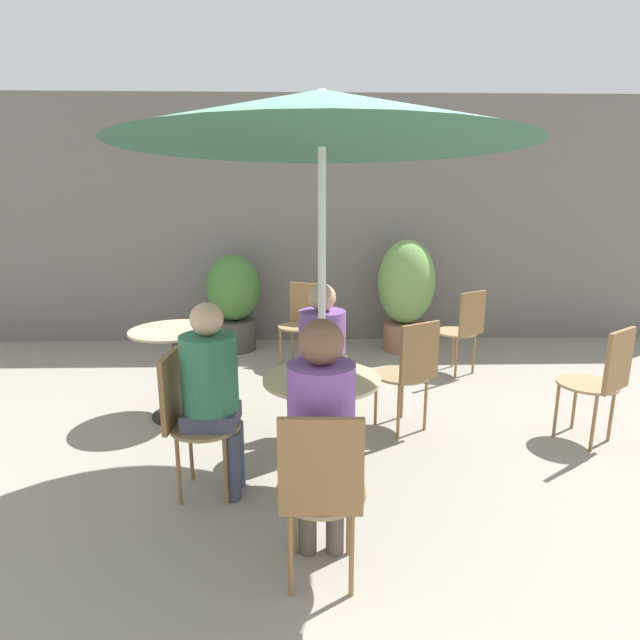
{
  "coord_description": "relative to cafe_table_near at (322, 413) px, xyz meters",
  "views": [
    {
      "loc": [
        -0.16,
        -2.57,
        1.73
      ],
      "look_at": [
        -0.08,
        0.57,
        0.99
      ],
      "focal_mm": 28.0,
      "sensor_mm": 36.0,
      "label": 1
    }
  ],
  "objects": [
    {
      "name": "ground_plane",
      "position": [
        0.08,
        -0.17,
        -0.52
      ],
      "size": [
        20.0,
        20.0,
        0.0
      ],
      "primitive_type": "plane",
      "color": "gray"
    },
    {
      "name": "storefront_wall",
      "position": [
        0.08,
        3.57,
        0.98
      ],
      "size": [
        10.0,
        0.06,
        3.0
      ],
      "color": "slate",
      "rests_on": "ground_plane"
    },
    {
      "name": "cafe_table_near",
      "position": [
        0.0,
        0.0,
        0.0
      ],
      "size": [
        0.69,
        0.69,
        0.74
      ],
      "color": "black",
      "rests_on": "ground_plane"
    },
    {
      "name": "cafe_table_far",
      "position": [
        -1.15,
        1.17,
        0.01
      ],
      "size": [
        0.72,
        0.72,
        0.74
      ],
      "color": "black",
      "rests_on": "ground_plane"
    },
    {
      "name": "bistro_chair_0",
      "position": [
        0.03,
        0.79,
        0.01
      ],
      "size": [
        0.42,
        0.42,
        0.89
      ],
      "rotation": [
        0.0,
        0.0,
        -0.03
      ],
      "color": "#997F56",
      "rests_on": "ground_plane"
    },
    {
      "name": "bistro_chair_1",
      "position": [
        -0.79,
        0.03,
        0.01
      ],
      "size": [
        0.42,
        0.42,
        0.89
      ],
      "rotation": [
        0.0,
        0.0,
        1.54
      ],
      "color": "#997F56",
      "rests_on": "ground_plane"
    },
    {
      "name": "bistro_chair_2",
      "position": [
        -0.03,
        -0.79,
        0.01
      ],
      "size": [
        0.42,
        0.42,
        0.89
      ],
      "rotation": [
        0.0,
        0.0,
        -3.17
      ],
      "color": "#997F56",
      "rests_on": "ground_plane"
    },
    {
      "name": "bistro_chair_3",
      "position": [
        -0.15,
        2.56,
        0.01
      ],
      "size": [
        0.46,
        0.47,
        0.89
      ],
      "rotation": [
        0.0,
        0.0,
        5.83
      ],
      "color": "#997F56",
      "rests_on": "ground_plane"
    },
    {
      "name": "bistro_chair_4",
      "position": [
        1.5,
        2.11,
        0.01
      ],
      "size": [
        0.47,
        0.48,
        0.89
      ],
      "rotation": [
        0.0,
        0.0,
        3.73
      ],
      "color": "#997F56",
      "rests_on": "ground_plane"
    },
    {
      "name": "bistro_chair_5",
      "position": [
        0.69,
        0.81,
        0.01
      ],
      "size": [
        0.47,
        0.48,
        0.89
      ],
      "rotation": [
        0.0,
        0.0,
        3.67
      ],
      "color": "#997F56",
      "rests_on": "ground_plane"
    },
    {
      "name": "bistro_chair_6",
      "position": [
        2.02,
        0.58,
        0.01
      ],
      "size": [
        0.47,
        0.48,
        0.89
      ],
      "rotation": [
        0.0,
        0.0,
        3.76
      ],
      "color": "#997F56",
      "rests_on": "ground_plane"
    },
    {
      "name": "seated_person_0",
      "position": [
        0.02,
        0.64,
        0.18
      ],
      "size": [
        0.33,
        0.34,
        1.19
      ],
      "rotation": [
        0.0,
        0.0,
        -0.03
      ],
      "color": "#42475B",
      "rests_on": "ground_plane"
    },
    {
      "name": "seated_person_1",
      "position": [
        -0.64,
        0.02,
        0.18
      ],
      "size": [
        0.34,
        0.33,
        1.19
      ],
      "rotation": [
        0.0,
        0.0,
        1.54
      ],
      "color": "#42475B",
      "rests_on": "ground_plane"
    },
    {
      "name": "seated_person_2",
      "position": [
        -0.02,
        -0.64,
        0.22
      ],
      "size": [
        0.31,
        0.32,
        1.24
      ],
      "rotation": [
        0.0,
        0.0,
        3.11
      ],
      "color": "brown",
      "rests_on": "ground_plane"
    },
    {
      "name": "beer_glass_0",
      "position": [
        0.1,
        -0.18,
        0.32
      ],
      "size": [
        0.06,
        0.06,
        0.19
      ],
      "color": "#DBC65B",
      "rests_on": "cafe_table_near"
    },
    {
      "name": "beer_glass_1",
      "position": [
        -0.08,
        0.19,
        0.31
      ],
      "size": [
        0.07,
        0.07,
        0.18
      ],
      "color": "beige",
      "rests_on": "cafe_table_near"
    },
    {
      "name": "potted_plant_0",
      "position": [
        -0.96,
        3.11,
        0.11
      ],
      "size": [
        0.63,
        0.63,
        1.15
      ],
      "color": "#47423D",
      "rests_on": "ground_plane"
    },
    {
      "name": "potted_plant_1",
      "position": [
        1.08,
        3.03,
        0.2
      ],
      "size": [
        0.67,
        0.67,
        1.33
      ],
      "color": "#93664C",
      "rests_on": "ground_plane"
    },
    {
      "name": "umbrella",
      "position": [
        -0.0,
        0.0,
        1.63
      ],
      "size": [
        2.18,
        2.18,
        2.3
      ],
      "color": "silver",
      "rests_on": "ground_plane"
    }
  ]
}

